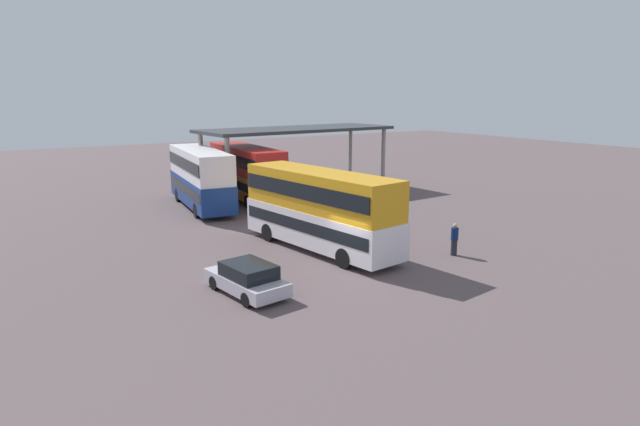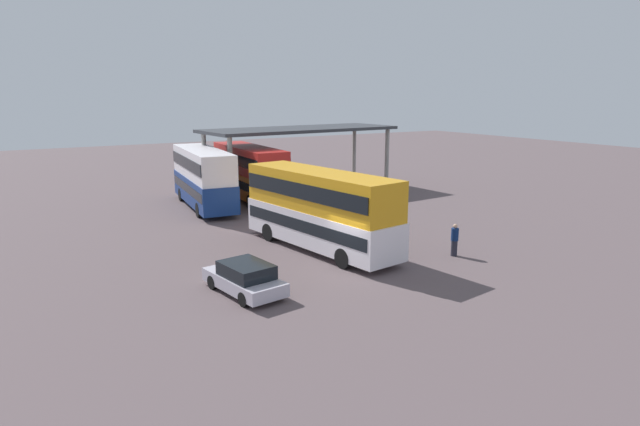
# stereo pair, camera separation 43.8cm
# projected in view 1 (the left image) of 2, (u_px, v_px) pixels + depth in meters

# --- Properties ---
(ground_plane) EXTENTS (140.00, 140.00, 0.00)m
(ground_plane) POSITION_uv_depth(u_px,v_px,m) (352.00, 270.00, 25.42)
(ground_plane) COLOR #5B4C4F
(double_decker_main) EXTENTS (4.01, 10.49, 4.21)m
(double_decker_main) POSITION_uv_depth(u_px,v_px,m) (320.00, 207.00, 28.23)
(double_decker_main) COLOR white
(double_decker_main) RESTS_ON ground_plane
(parked_hatchback) EXTENTS (2.36, 4.28, 1.35)m
(parked_hatchback) POSITION_uv_depth(u_px,v_px,m) (247.00, 278.00, 22.25)
(parked_hatchback) COLOR silver
(parked_hatchback) RESTS_ON ground_plane
(double_decker_near_canopy) EXTENTS (3.46, 10.23, 4.24)m
(double_decker_near_canopy) POSITION_uv_depth(u_px,v_px,m) (201.00, 176.00, 38.68)
(double_decker_near_canopy) COLOR navy
(double_decker_near_canopy) RESTS_ON ground_plane
(double_decker_mid_row) EXTENTS (3.01, 10.27, 4.15)m
(double_decker_mid_row) POSITION_uv_depth(u_px,v_px,m) (246.00, 171.00, 41.62)
(double_decker_mid_row) COLOR orange
(double_decker_mid_row) RESTS_ON ground_plane
(depot_canopy) EXTENTS (16.68, 7.03, 5.39)m
(depot_canopy) POSITION_uv_depth(u_px,v_px,m) (297.00, 133.00, 44.12)
(depot_canopy) COLOR #33353A
(depot_canopy) RESTS_ON ground_plane
(pedestrian_waiting) EXTENTS (0.38, 0.38, 1.68)m
(pedestrian_waiting) POSITION_uv_depth(u_px,v_px,m) (454.00, 239.00, 27.54)
(pedestrian_waiting) COLOR #262633
(pedestrian_waiting) RESTS_ON ground_plane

